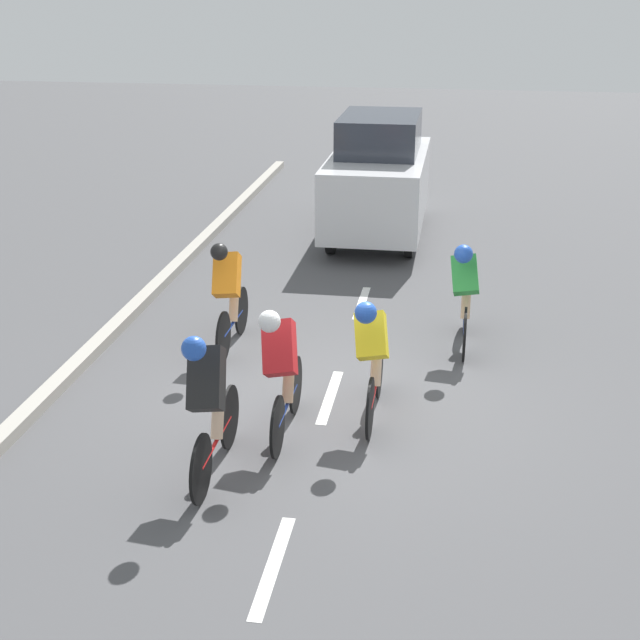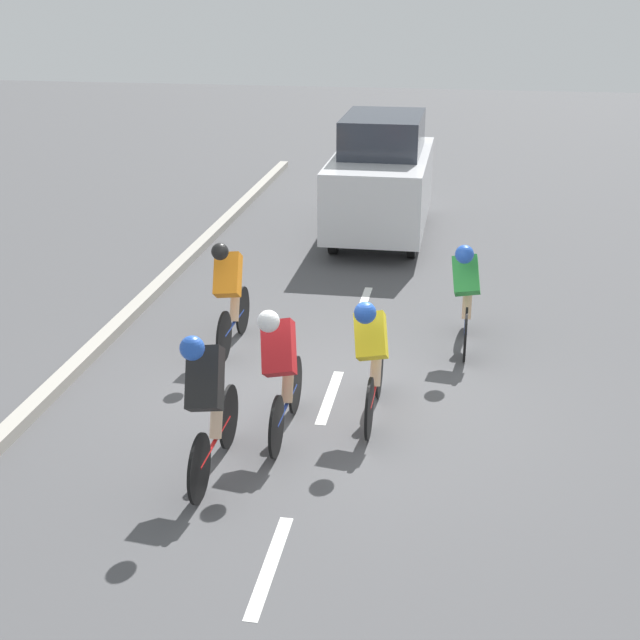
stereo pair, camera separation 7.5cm
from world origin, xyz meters
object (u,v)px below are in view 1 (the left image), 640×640
cyclist_black (209,400)px  cyclist_green (465,292)px  cyclist_yellow (372,354)px  cyclist_red (281,367)px  cyclist_orange (229,292)px  support_car (378,178)px

cyclist_black → cyclist_green: bearing=-123.2°
cyclist_yellow → cyclist_red: cyclist_red is taller
cyclist_orange → support_car: size_ratio=0.41×
cyclist_orange → support_car: support_car is taller
cyclist_green → cyclist_orange: size_ratio=1.03×
cyclist_green → cyclist_black: (2.36, 3.62, 0.05)m
cyclist_black → cyclist_yellow: bearing=-134.3°
cyclist_black → cyclist_orange: size_ratio=1.07×
cyclist_green → support_car: (1.63, -5.14, 0.33)m
cyclist_green → cyclist_yellow: bearing=66.2°
cyclist_red → cyclist_orange: cyclist_red is taller
cyclist_orange → cyclist_yellow: bearing=140.4°
cyclist_red → support_car: 7.86m
support_car → cyclist_orange: bearing=76.5°
cyclist_orange → cyclist_green: bearing=-170.2°
cyclist_yellow → cyclist_red: bearing=31.2°
cyclist_red → support_car: (-0.22, -7.86, 0.30)m
support_car → cyclist_red: bearing=88.4°
support_car → cyclist_yellow: bearing=95.2°
cyclist_red → cyclist_yellow: bearing=-148.8°
cyclist_yellow → cyclist_green: 2.39m
cyclist_black → cyclist_orange: 3.17m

